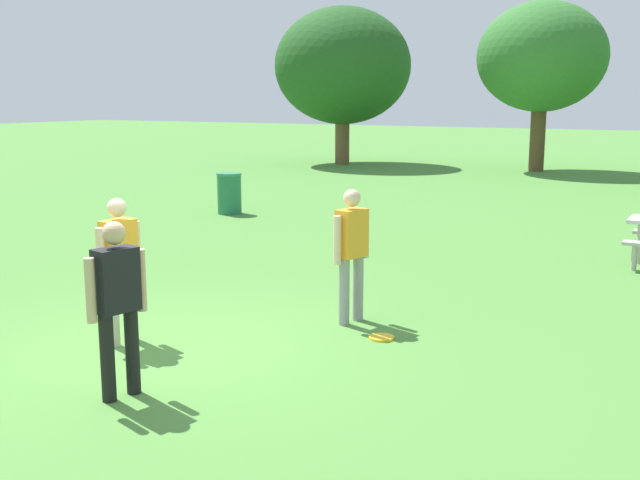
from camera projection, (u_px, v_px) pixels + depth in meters
ground_plane at (157, 353)px, 8.21m from camera, size 120.00×120.00×0.00m
person_thrower at (352, 247)px, 9.14m from camera, size 0.31×0.59×1.64m
person_catcher at (117, 298)px, 6.83m from camera, size 0.31×0.59×1.64m
person_bystander at (119, 261)px, 8.36m from camera, size 0.25×0.61×1.64m
frisbee at (382, 337)px, 8.68m from camera, size 0.29×0.29×0.03m
trash_can_beside_table at (229, 193)px, 17.82m from camera, size 0.59×0.59×0.96m
tree_tall_left at (343, 66)px, 30.10m from camera, size 5.41×5.41×6.20m
tree_broad_center at (542, 57)px, 27.23m from camera, size 4.61×4.61×6.08m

